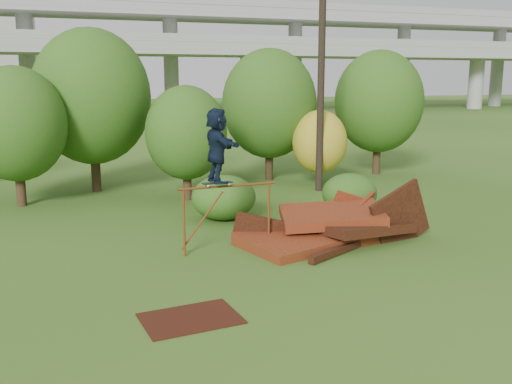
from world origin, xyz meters
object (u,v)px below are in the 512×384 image
object	(u,v)px
utility_pole	(321,61)
scrap_pile	(329,229)
skater	(217,146)
flat_plate	(191,318)

from	to	relation	value
utility_pole	scrap_pile	bearing A→B (deg)	-112.83
scrap_pile	skater	bearing A→B (deg)	179.11
skater	flat_plate	size ratio (longest dim) A/B	1.05
skater	flat_plate	distance (m)	5.13
scrap_pile	flat_plate	size ratio (longest dim) A/B	3.18
scrap_pile	skater	world-z (taller)	skater
flat_plate	scrap_pile	bearing A→B (deg)	39.01
scrap_pile	flat_plate	bearing A→B (deg)	-140.99
scrap_pile	flat_plate	distance (m)	6.23
flat_plate	utility_pole	size ratio (longest dim) A/B	0.18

